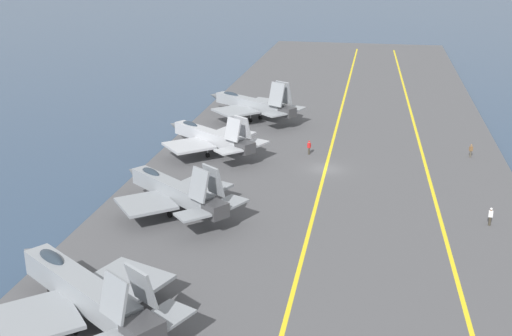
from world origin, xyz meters
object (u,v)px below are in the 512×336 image
parked_jet_nearest (82,290)px  parked_jet_third (210,137)px  crew_white_vest (490,216)px  crew_brown_vest (471,150)px  parked_jet_second (174,190)px  crew_red_vest (309,147)px  parked_jet_fourth (252,104)px

parked_jet_nearest → parked_jet_third: 37.75m
crew_white_vest → crew_brown_vest: 20.57m
crew_white_vest → crew_brown_vest: (20.56, -0.71, -0.06)m
parked_jet_second → crew_brown_vest: (23.08, -30.46, -1.37)m
parked_jet_nearest → crew_brown_vest: size_ratio=9.67×
crew_red_vest → crew_brown_vest: 19.75m
parked_jet_fourth → crew_white_vest: (-32.75, -29.01, -1.48)m
parked_jet_second → parked_jet_fourth: parked_jet_fourth is taller
parked_jet_third → crew_white_vest: size_ratio=8.28×
parked_jet_nearest → crew_white_vest: 37.29m
parked_jet_third → parked_jet_nearest: bearing=-178.7°
parked_jet_second → crew_white_vest: (2.52, -29.75, -1.32)m
crew_red_vest → crew_brown_vest: (2.58, -19.58, -0.06)m
parked_jet_nearest → crew_red_vest: parked_jet_nearest is taller
parked_jet_fourth → crew_white_vest: 43.78m
crew_red_vest → crew_white_vest: bearing=-133.6°
crew_red_vest → crew_brown_vest: crew_red_vest is taller
parked_jet_nearest → parked_jet_third: (37.74, 0.83, -0.13)m
crew_brown_vest → crew_red_vest: bearing=97.5°
parked_jet_third → crew_brown_vest: parked_jet_third is taller
parked_jet_nearest → parked_jet_second: 19.46m
parked_jet_second → parked_jet_fourth: (35.26, -0.74, 0.17)m
crew_white_vest → crew_red_vest: (17.98, 18.87, 0.00)m
parked_jet_third → crew_red_vest: parked_jet_third is taller
parked_jet_second → parked_jet_nearest: bearing=179.0°
parked_jet_second → crew_red_vest: bearing=-28.0°
crew_white_vest → crew_red_vest: crew_red_vest is taller
parked_jet_second → crew_red_vest: size_ratio=8.24×
crew_red_vest → parked_jet_fourth: bearing=34.5°
parked_jet_fourth → crew_red_vest: (-14.77, -10.14, -1.48)m
crew_brown_vest → crew_white_vest: bearing=178.0°
parked_jet_second → parked_jet_fourth: 35.27m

